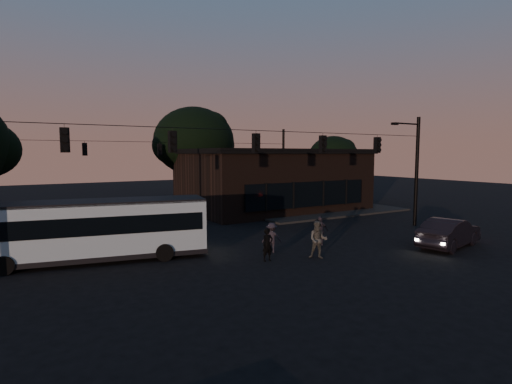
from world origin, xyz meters
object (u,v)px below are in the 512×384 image
bus (95,227)px  car (449,233)px  building (273,179)px  pedestrian_c (320,231)px  pedestrian_a (268,245)px  pedestrian_b (318,240)px  pedestrian_d (272,238)px

bus → car: bearing=-10.8°
building → pedestrian_c: building is taller
pedestrian_a → car: bearing=-16.6°
building → pedestrian_a: size_ratio=9.92×
pedestrian_c → building: bearing=-104.1°
building → pedestrian_a: 17.59m
pedestrian_b → pedestrian_c: bearing=87.8°
car → pedestrian_a: (-9.88, 2.69, -0.01)m
pedestrian_d → car: bearing=-173.7°
bus → pedestrian_b: size_ratio=5.73×
pedestrian_b → bus: bearing=-168.5°
bus → pedestrian_d: (7.91, -2.91, -0.83)m
pedestrian_c → pedestrian_b: bearing=56.6°
pedestrian_a → pedestrian_c: (4.19, 1.19, 0.03)m
building → pedestrian_d: bearing=-123.7°
car → pedestrian_c: 6.88m
bus → pedestrian_a: size_ratio=6.68×
car → pedestrian_c: pedestrian_c is taller
pedestrian_c → pedestrian_a: bearing=24.9°
car → pedestrian_d: bearing=54.0°
bus → pedestrian_a: 8.06m
pedestrian_a → pedestrian_d: 1.65m
bus → pedestrian_a: bearing=-19.9°
pedestrian_b → pedestrian_d: bearing=160.9°
pedestrian_b → car: bearing=26.6°
pedestrian_a → building: bearing=54.3°
bus → car: 18.10m
pedestrian_c → pedestrian_d: 3.13m
bus → pedestrian_c: bus is taller
building → pedestrian_b: 17.15m
car → pedestrian_d: (-8.81, 3.95, -0.02)m
bus → pedestrian_d: bus is taller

